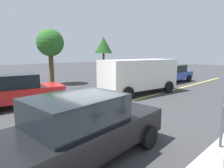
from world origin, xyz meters
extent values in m
plane|color=#38383A|center=(0.00, 0.00, 0.00)|extent=(80.00, 80.00, 0.00)
cube|color=#E0D14C|center=(3.00, 0.00, 0.01)|extent=(28.00, 0.16, 0.01)
cube|color=#4C4C51|center=(0.36, -5.24, 1.25)|extent=(0.06, 0.06, 2.50)
cube|color=silver|center=(4.76, 1.02, 1.29)|extent=(5.44, 2.73, 1.82)
cube|color=black|center=(6.82, 0.72, 1.69)|extent=(0.43, 1.84, 0.80)
cylinder|color=black|center=(6.65, 1.76, 0.38)|extent=(0.79, 0.37, 0.76)
cylinder|color=black|center=(6.36, -0.22, 0.38)|extent=(0.79, 0.37, 0.76)
cylinder|color=black|center=(3.15, 2.27, 0.38)|extent=(0.79, 0.37, 0.76)
cylinder|color=black|center=(2.86, 0.29, 0.38)|extent=(0.79, 0.37, 0.76)
cube|color=#2D479E|center=(10.63, 2.00, 0.63)|extent=(4.62, 1.96, 0.61)
cube|color=black|center=(10.86, 1.99, 1.24)|extent=(2.23, 1.69, 0.61)
cylinder|color=black|center=(9.06, 1.09, 0.32)|extent=(0.64, 0.23, 0.64)
cylinder|color=black|center=(9.10, 2.96, 0.32)|extent=(0.64, 0.23, 0.64)
cylinder|color=black|center=(12.17, 1.03, 0.32)|extent=(0.64, 0.23, 0.64)
cylinder|color=black|center=(12.21, 2.90, 0.32)|extent=(0.64, 0.23, 0.64)
cube|color=red|center=(-1.88, 3.08, 0.64)|extent=(4.18, 2.43, 0.65)
cube|color=black|center=(-2.07, 3.12, 1.29)|extent=(2.14, 1.84, 0.65)
cylinder|color=black|center=(-0.40, 3.66, 0.32)|extent=(0.67, 0.34, 0.64)
cylinder|color=black|center=(-0.73, 1.99, 0.32)|extent=(0.67, 0.34, 0.64)
cube|color=black|center=(-2.42, -2.97, 0.65)|extent=(4.61, 2.19, 0.66)
cube|color=black|center=(-2.65, -2.99, 1.31)|extent=(2.27, 1.79, 0.66)
cylinder|color=black|center=(-0.98, -1.94, 0.32)|extent=(0.66, 0.27, 0.64)
cylinder|color=black|center=(-0.83, -3.77, 0.32)|extent=(0.66, 0.27, 0.64)
cylinder|color=black|center=(-4.01, -2.18, 0.32)|extent=(0.66, 0.27, 0.64)
cylinder|color=#513823|center=(8.02, 8.26, 1.30)|extent=(0.22, 0.22, 2.59)
cone|color=#1E4C1C|center=(8.02, 8.26, 3.41)|extent=(1.84, 1.84, 1.64)
cylinder|color=#513823|center=(2.34, 8.42, 1.42)|extent=(0.39, 0.39, 2.84)
sphere|color=#286023|center=(2.34, 8.42, 3.45)|extent=(2.22, 2.22, 2.22)
camera|label=1|loc=(-5.00, -6.68, 2.62)|focal=30.53mm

